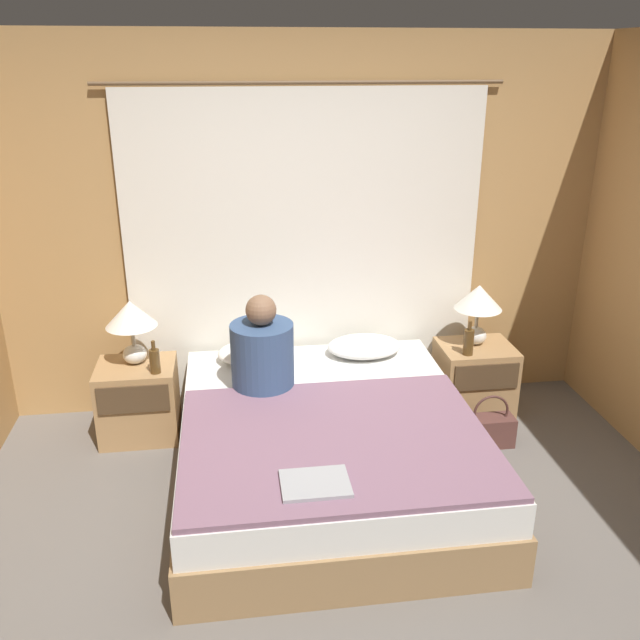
# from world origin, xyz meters

# --- Properties ---
(ground_plane) EXTENTS (16.00, 16.00, 0.00)m
(ground_plane) POSITION_xyz_m (0.00, 0.00, 0.00)
(ground_plane) COLOR #66605B
(wall_back) EXTENTS (4.14, 0.06, 2.50)m
(wall_back) POSITION_xyz_m (0.00, 1.86, 1.25)
(wall_back) COLOR tan
(wall_back) RESTS_ON ground_plane
(curtain_panel) EXTENTS (2.56, 0.02, 2.20)m
(curtain_panel) POSITION_xyz_m (0.00, 1.80, 1.10)
(curtain_panel) COLOR white
(curtain_panel) RESTS_ON ground_plane
(bed) EXTENTS (1.66, 1.96, 0.46)m
(bed) POSITION_xyz_m (0.00, 0.77, 0.23)
(bed) COLOR #99754C
(bed) RESTS_ON ground_plane
(nightstand_left) EXTENTS (0.50, 0.43, 0.50)m
(nightstand_left) POSITION_xyz_m (-1.13, 1.47, 0.25)
(nightstand_left) COLOR #A87F51
(nightstand_left) RESTS_ON ground_plane
(nightstand_right) EXTENTS (0.50, 0.43, 0.50)m
(nightstand_right) POSITION_xyz_m (1.13, 1.47, 0.25)
(nightstand_right) COLOR #A87F51
(nightstand_right) RESTS_ON ground_plane
(lamp_left) EXTENTS (0.32, 0.32, 0.42)m
(lamp_left) POSITION_xyz_m (-1.13, 1.52, 0.80)
(lamp_left) COLOR silver
(lamp_left) RESTS_ON nightstand_left
(lamp_right) EXTENTS (0.32, 0.32, 0.42)m
(lamp_right) POSITION_xyz_m (1.13, 1.52, 0.80)
(lamp_right) COLOR silver
(lamp_right) RESTS_ON nightstand_right
(pillow_left) EXTENTS (0.50, 0.36, 0.12)m
(pillow_left) POSITION_xyz_m (-0.37, 1.53, 0.52)
(pillow_left) COLOR white
(pillow_left) RESTS_ON bed
(pillow_right) EXTENTS (0.50, 0.36, 0.12)m
(pillow_right) POSITION_xyz_m (0.37, 1.53, 0.52)
(pillow_right) COLOR white
(pillow_right) RESTS_ON bed
(blanket_on_bed) EXTENTS (1.60, 1.28, 0.03)m
(blanket_on_bed) POSITION_xyz_m (0.00, 0.45, 0.47)
(blanket_on_bed) COLOR slate
(blanket_on_bed) RESTS_ON bed
(person_left_in_bed) EXTENTS (0.38, 0.38, 0.59)m
(person_left_in_bed) POSITION_xyz_m (-0.34, 1.13, 0.69)
(person_left_in_bed) COLOR #38517A
(person_left_in_bed) RESTS_ON bed
(beer_bottle_on_left_stand) EXTENTS (0.06, 0.06, 0.21)m
(beer_bottle_on_left_stand) POSITION_xyz_m (-0.99, 1.35, 0.58)
(beer_bottle_on_left_stand) COLOR #513819
(beer_bottle_on_left_stand) RESTS_ON nightstand_left
(beer_bottle_on_right_stand) EXTENTS (0.07, 0.07, 0.23)m
(beer_bottle_on_right_stand) POSITION_xyz_m (1.02, 1.35, 0.59)
(beer_bottle_on_right_stand) COLOR #513819
(beer_bottle_on_right_stand) RESTS_ON nightstand_right
(laptop_on_bed) EXTENTS (0.32, 0.25, 0.02)m
(laptop_on_bed) POSITION_xyz_m (-0.16, 0.05, 0.50)
(laptop_on_bed) COLOR #9EA0A5
(laptop_on_bed) RESTS_ON blanket_on_bed
(handbag_on_floor) EXTENTS (0.31, 0.15, 0.35)m
(handbag_on_floor) POSITION_xyz_m (1.09, 1.03, 0.11)
(handbag_on_floor) COLOR brown
(handbag_on_floor) RESTS_ON ground_plane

